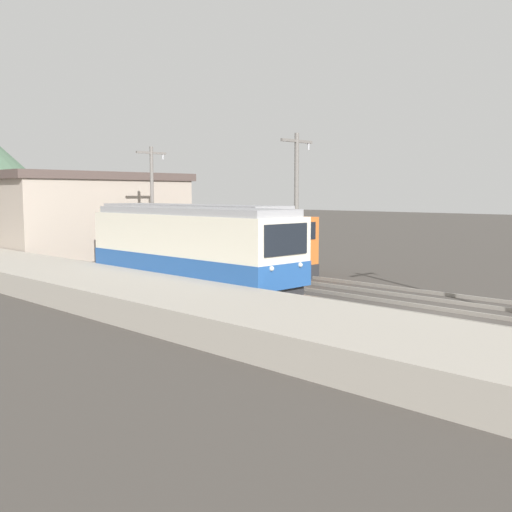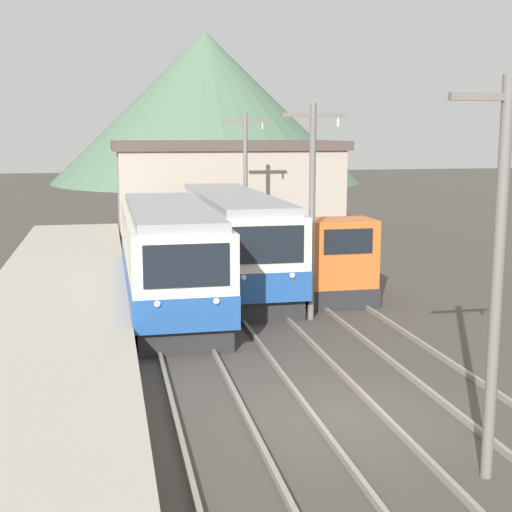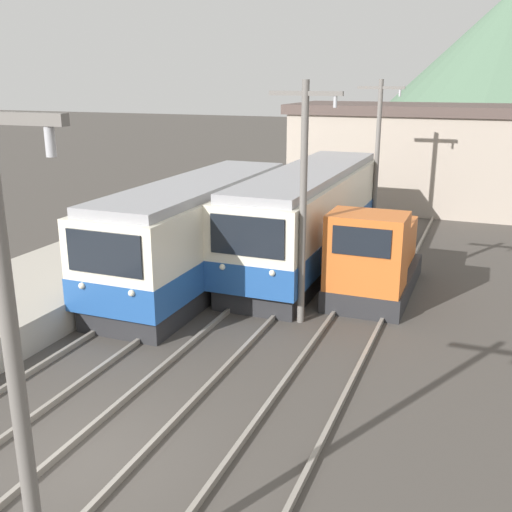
% 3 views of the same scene
% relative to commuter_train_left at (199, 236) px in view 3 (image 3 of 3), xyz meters
% --- Properties ---
extents(ground_plane, '(200.00, 200.00, 0.00)m').
position_rel_commuter_train_left_xyz_m(ground_plane, '(2.60, -9.94, -1.65)').
color(ground_plane, '#47423D').
extents(track_center, '(1.54, 60.00, 0.14)m').
position_rel_commuter_train_left_xyz_m(track_center, '(2.80, -9.94, -1.58)').
color(track_center, gray).
rests_on(track_center, ground).
extents(track_right, '(1.54, 60.00, 0.14)m').
position_rel_commuter_train_left_xyz_m(track_right, '(5.80, -9.94, -1.58)').
color(track_right, gray).
rests_on(track_right, ground).
extents(commuter_train_left, '(2.84, 10.76, 3.55)m').
position_rel_commuter_train_left_xyz_m(commuter_train_left, '(0.00, 0.00, 0.00)').
color(commuter_train_left, '#28282B').
rests_on(commuter_train_left, ground).
extents(commuter_train_center, '(2.84, 12.31, 3.59)m').
position_rel_commuter_train_left_xyz_m(commuter_train_center, '(2.80, 3.60, 0.02)').
color(commuter_train_center, '#28282B').
rests_on(commuter_train_center, ground).
extents(shunting_locomotive, '(2.40, 5.23, 3.00)m').
position_rel_commuter_train_left_xyz_m(shunting_locomotive, '(5.80, 1.05, -0.45)').
color(shunting_locomotive, '#28282B').
rests_on(shunting_locomotive, ground).
extents(catenary_mast_near, '(2.00, 0.20, 6.77)m').
position_rel_commuter_train_left_xyz_m(catenary_mast_near, '(4.31, -12.93, 2.05)').
color(catenary_mast_near, slate).
rests_on(catenary_mast_near, ground).
extents(catenary_mast_mid, '(2.00, 0.20, 6.77)m').
position_rel_commuter_train_left_xyz_m(catenary_mast_mid, '(4.31, -2.08, 2.05)').
color(catenary_mast_mid, slate).
rests_on(catenary_mast_mid, ground).
extents(catenary_mast_far, '(2.00, 0.20, 6.77)m').
position_rel_commuter_train_left_xyz_m(catenary_mast_far, '(4.31, 8.78, 2.05)').
color(catenary_mast_far, slate).
rests_on(catenary_mast_far, ground).
extents(station_building, '(12.60, 6.30, 5.48)m').
position_rel_commuter_train_left_xyz_m(station_building, '(4.68, 16.06, 1.11)').
color(station_building, '#AD9E8E').
rests_on(station_building, ground).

